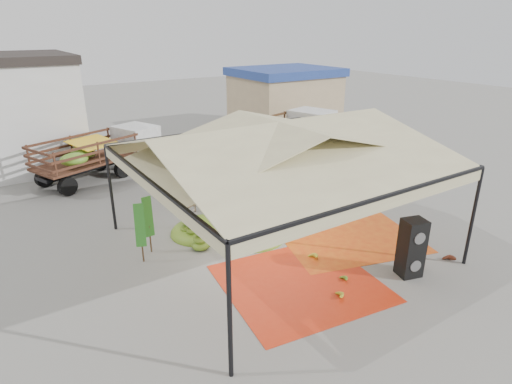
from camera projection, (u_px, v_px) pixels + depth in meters
ground at (276, 245)px, 13.80m from camera, size 90.00×90.00×0.00m
canopy_tent at (278, 146)px, 12.61m from camera, size 8.10×8.10×4.00m
building_tan at (285, 99)px, 28.30m from camera, size 6.30×5.30×4.10m
tarp_left at (300, 283)px, 11.74m from camera, size 4.54×4.37×0.01m
tarp_right at (341, 231)px, 14.73m from camera, size 5.42×5.57×0.01m
banana_heap at (248, 210)px, 14.98m from camera, size 6.42×5.71×1.17m
hand_yellow_a at (337, 294)px, 11.08m from camera, size 0.54×0.50×0.20m
hand_yellow_b at (312, 256)px, 12.92m from camera, size 0.53×0.46×0.21m
hand_red_a at (417, 265)px, 12.42m from camera, size 0.55×0.48×0.22m
hand_red_b at (449, 258)px, 12.77m from camera, size 0.61×0.56×0.23m
hand_green at (342, 278)px, 11.82m from camera, size 0.40×0.34×0.17m
hanging_bunches at (290, 163)px, 13.29m from camera, size 4.74×0.24×0.20m
speaker_stack at (411, 248)px, 11.85m from camera, size 0.74×0.69×1.70m
banana_leaves at (149, 256)px, 13.12m from camera, size 0.96×1.36×3.70m
vendor at (197, 187)px, 16.03m from camera, size 0.73×0.49×1.95m
truck_left at (104, 150)px, 19.83m from camera, size 6.19×4.01×2.02m
truck_right at (289, 133)px, 22.23m from camera, size 7.03×4.08×2.29m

